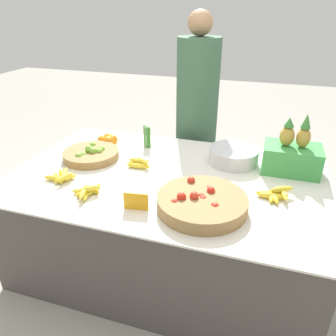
{
  "coord_description": "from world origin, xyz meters",
  "views": [
    {
      "loc": [
        0.53,
        -1.67,
        1.59
      ],
      "look_at": [
        0.0,
        0.0,
        0.71
      ],
      "focal_mm": 35.0,
      "sensor_mm": 36.0,
      "label": 1
    }
  ],
  "objects_px": {
    "metal_bowl": "(233,156)",
    "price_sign": "(136,202)",
    "lime_bowl": "(91,154)",
    "tomato_basket": "(202,202)",
    "vendor_person": "(196,122)",
    "produce_crate": "(292,155)"
  },
  "relations": [
    {
      "from": "metal_bowl",
      "to": "price_sign",
      "type": "height_order",
      "value": "metal_bowl"
    },
    {
      "from": "lime_bowl",
      "to": "tomato_basket",
      "type": "xyz_separation_m",
      "value": [
        0.84,
        -0.37,
        0.01
      ]
    },
    {
      "from": "lime_bowl",
      "to": "vendor_person",
      "type": "height_order",
      "value": "vendor_person"
    },
    {
      "from": "price_sign",
      "to": "vendor_person",
      "type": "xyz_separation_m",
      "value": [
        0.01,
        1.26,
        0.01
      ]
    },
    {
      "from": "tomato_basket",
      "to": "produce_crate",
      "type": "distance_m",
      "value": 0.72
    },
    {
      "from": "metal_bowl",
      "to": "price_sign",
      "type": "relative_size",
      "value": 2.52
    },
    {
      "from": "metal_bowl",
      "to": "price_sign",
      "type": "distance_m",
      "value": 0.8
    },
    {
      "from": "price_sign",
      "to": "tomato_basket",
      "type": "bearing_deg",
      "value": 10.25
    },
    {
      "from": "tomato_basket",
      "to": "price_sign",
      "type": "relative_size",
      "value": 3.66
    },
    {
      "from": "price_sign",
      "to": "metal_bowl",
      "type": "bearing_deg",
      "value": 51.81
    },
    {
      "from": "lime_bowl",
      "to": "produce_crate",
      "type": "xyz_separation_m",
      "value": [
        1.27,
        0.21,
        0.08
      ]
    },
    {
      "from": "lime_bowl",
      "to": "vendor_person",
      "type": "xyz_separation_m",
      "value": [
        0.54,
        0.78,
        0.03
      ]
    },
    {
      "from": "metal_bowl",
      "to": "price_sign",
      "type": "xyz_separation_m",
      "value": [
        -0.39,
        -0.7,
        -0.0
      ]
    },
    {
      "from": "lime_bowl",
      "to": "metal_bowl",
      "type": "distance_m",
      "value": 0.94
    },
    {
      "from": "produce_crate",
      "to": "vendor_person",
      "type": "height_order",
      "value": "vendor_person"
    },
    {
      "from": "price_sign",
      "to": "produce_crate",
      "type": "height_order",
      "value": "produce_crate"
    },
    {
      "from": "produce_crate",
      "to": "vendor_person",
      "type": "bearing_deg",
      "value": 141.64
    },
    {
      "from": "metal_bowl",
      "to": "vendor_person",
      "type": "relative_size",
      "value": 0.2
    },
    {
      "from": "tomato_basket",
      "to": "produce_crate",
      "type": "height_order",
      "value": "produce_crate"
    },
    {
      "from": "vendor_person",
      "to": "tomato_basket",
      "type": "bearing_deg",
      "value": -75.35
    },
    {
      "from": "metal_bowl",
      "to": "vendor_person",
      "type": "distance_m",
      "value": 0.68
    },
    {
      "from": "price_sign",
      "to": "produce_crate",
      "type": "bearing_deg",
      "value": 33.77
    }
  ]
}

